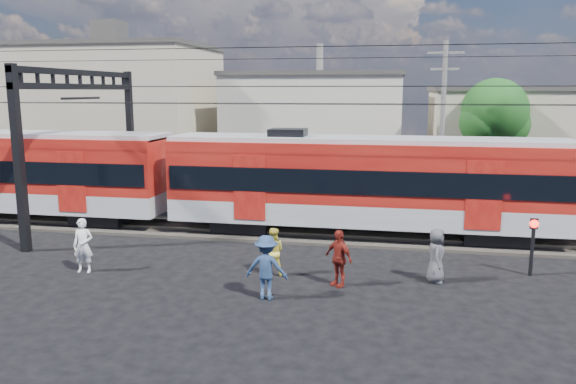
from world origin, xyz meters
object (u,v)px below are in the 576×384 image
commuter_train (370,181)px  pedestrian_a (83,246)px  pedestrian_c (266,267)px  crossing_signal (533,236)px

commuter_train → pedestrian_a: 11.26m
pedestrian_c → crossing_signal: crossing_signal is taller
commuter_train → pedestrian_c: commuter_train is taller
pedestrian_a → pedestrian_c: bearing=-18.1°
commuter_train → pedestrian_c: 8.15m
pedestrian_c → crossing_signal: 8.91m
pedestrian_c → crossing_signal: bearing=-153.9°
commuter_train → crossing_signal: 6.83m
pedestrian_a → crossing_signal: size_ratio=0.95×
pedestrian_a → pedestrian_c: (6.60, -1.25, 0.04)m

